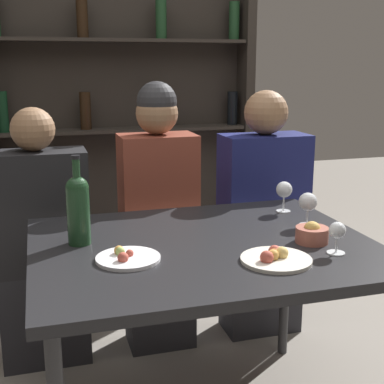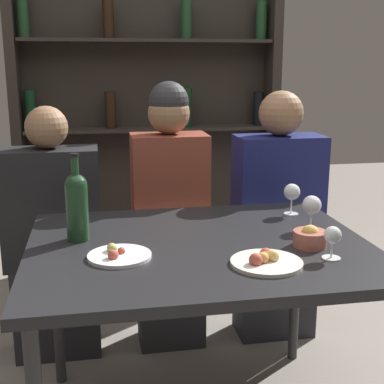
{
  "view_description": "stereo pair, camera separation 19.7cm",
  "coord_description": "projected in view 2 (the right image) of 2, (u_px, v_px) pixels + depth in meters",
  "views": [
    {
      "loc": [
        -0.54,
        -1.7,
        1.36
      ],
      "look_at": [
        0.0,
        0.14,
        0.9
      ],
      "focal_mm": 50.0,
      "sensor_mm": 36.0,
      "label": 1
    },
    {
      "loc": [
        -0.34,
        -1.74,
        1.36
      ],
      "look_at": [
        0.0,
        0.14,
        0.9
      ],
      "focal_mm": 50.0,
      "sensor_mm": 36.0,
      "label": 2
    }
  ],
  "objects": [
    {
      "name": "wine_glass_1",
      "position": [
        332.0,
        237.0,
        1.7
      ],
      "size": [
        0.06,
        0.06,
        0.11
      ],
      "color": "silver",
      "rests_on": "dining_table"
    },
    {
      "name": "food_plate_1",
      "position": [
        266.0,
        261.0,
        1.67
      ],
      "size": [
        0.23,
        0.23,
        0.05
      ],
      "color": "silver",
      "rests_on": "dining_table"
    },
    {
      "name": "food_plate_0",
      "position": [
        118.0,
        255.0,
        1.73
      ],
      "size": [
        0.21,
        0.21,
        0.04
      ],
      "color": "white",
      "rests_on": "dining_table"
    },
    {
      "name": "wine_rack_wall",
      "position": [
        148.0,
        93.0,
        3.39
      ],
      "size": [
        1.67,
        0.21,
        2.29
      ],
      "color": "#28231E",
      "rests_on": "ground_plane"
    },
    {
      "name": "seated_person_center",
      "position": [
        170.0,
        221.0,
        2.54
      ],
      "size": [
        0.35,
        0.22,
        1.28
      ],
      "color": "#26262B",
      "rests_on": "ground_plane"
    },
    {
      "name": "wine_glass_2",
      "position": [
        292.0,
        193.0,
        2.2
      ],
      "size": [
        0.07,
        0.07,
        0.13
      ],
      "color": "silver",
      "rests_on": "dining_table"
    },
    {
      "name": "wine_bottle",
      "position": [
        77.0,
        204.0,
        1.87
      ],
      "size": [
        0.08,
        0.08,
        0.31
      ],
      "color": "#19381E",
      "rests_on": "dining_table"
    },
    {
      "name": "seated_person_right",
      "position": [
        277.0,
        224.0,
        2.65
      ],
      "size": [
        0.42,
        0.22,
        1.24
      ],
      "color": "#26262B",
      "rests_on": "ground_plane"
    },
    {
      "name": "wine_glass_0",
      "position": [
        312.0,
        206.0,
        2.01
      ],
      "size": [
        0.07,
        0.07,
        0.13
      ],
      "color": "silver",
      "rests_on": "dining_table"
    },
    {
      "name": "snack_bowl",
      "position": [
        310.0,
        238.0,
        1.83
      ],
      "size": [
        0.12,
        0.12,
        0.08
      ],
      "color": "#995142",
      "rests_on": "dining_table"
    },
    {
      "name": "seated_person_left",
      "position": [
        54.0,
        244.0,
        2.47
      ],
      "size": [
        0.43,
        0.22,
        1.18
      ],
      "color": "#26262B",
      "rests_on": "ground_plane"
    },
    {
      "name": "dining_table",
      "position": [
        199.0,
        260.0,
        1.88
      ],
      "size": [
        1.19,
        0.95,
        0.75
      ],
      "color": "black",
      "rests_on": "ground_plane"
    }
  ]
}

